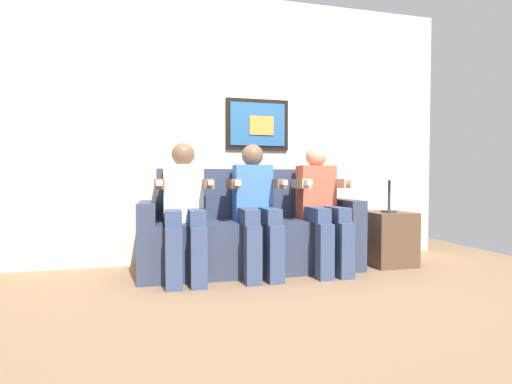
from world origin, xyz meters
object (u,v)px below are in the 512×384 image
at_px(person_on_left, 184,204).
at_px(side_table_right, 388,238).
at_px(couch, 251,235).
at_px(person_in_middle, 256,203).
at_px(person_on_right, 321,202).
at_px(table_lamp, 389,174).

height_order(person_on_left, side_table_right, person_on_left).
height_order(couch, person_in_middle, person_in_middle).
relative_size(couch, person_in_middle, 1.72).
bearing_deg(side_table_right, couch, 175.36).
height_order(couch, person_on_right, person_on_right).
relative_size(couch, person_on_right, 1.72).
bearing_deg(couch, person_on_right, -15.78).
xyz_separation_m(couch, table_lamp, (1.28, -0.15, 0.55)).
bearing_deg(person_in_middle, side_table_right, 2.70).
bearing_deg(person_on_right, side_table_right, 4.94).
xyz_separation_m(person_in_middle, person_on_right, (0.59, 0.00, 0.00)).
xyz_separation_m(person_in_middle, side_table_right, (1.30, 0.06, -0.36)).
bearing_deg(couch, side_table_right, -4.64).
height_order(person_on_right, side_table_right, person_on_right).
xyz_separation_m(couch, person_in_middle, (-0.00, -0.17, 0.29)).
distance_m(side_table_right, table_lamp, 0.61).
distance_m(person_on_right, side_table_right, 0.80).
relative_size(couch, table_lamp, 4.15).
bearing_deg(side_table_right, person_on_left, -178.14).
distance_m(person_in_middle, table_lamp, 1.30).
height_order(side_table_right, table_lamp, table_lamp).
distance_m(person_on_left, table_lamp, 1.89).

